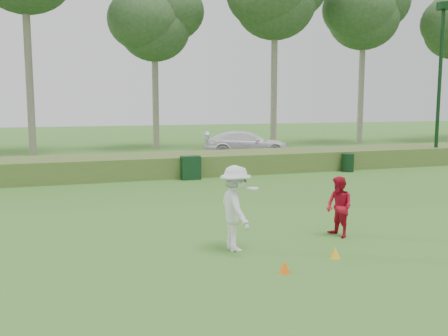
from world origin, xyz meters
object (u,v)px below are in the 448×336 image
object	(u,v)px
cone_yellow	(335,252)
trash_bin	(348,163)
player_white	(236,208)
car_right	(246,144)
cone_orange	(285,267)
lamp_post	(441,55)
player_red	(339,207)
utility_cabinet	(191,168)

from	to	relation	value
cone_yellow	trash_bin	distance (m)	13.53
player_white	car_right	size ratio (longest dim) A/B	0.37
cone_orange	lamp_post	bearing A→B (deg)	40.51
player_red	player_white	bearing A→B (deg)	-93.96
cone_orange	utility_cabinet	world-z (taller)	utility_cabinet
utility_cabinet	trash_bin	xyz separation A→B (m)	(7.59, -0.08, -0.07)
player_white	player_red	bearing A→B (deg)	-85.05
trash_bin	car_right	xyz separation A→B (m)	(-2.19, 7.48, 0.37)
player_white	cone_yellow	size ratio (longest dim) A/B	7.69
player_red	trash_bin	bearing A→B (deg)	137.14
lamp_post	trash_bin	bearing A→B (deg)	-172.28
cone_orange	car_right	xyz separation A→B (m)	(6.71, 19.22, 0.67)
player_red	utility_cabinet	distance (m)	9.94
trash_bin	lamp_post	bearing A→B (deg)	7.72
lamp_post	player_white	xyz separation A→B (m)	(-15.04, -10.84, -4.65)
lamp_post	player_red	distance (m)	16.94
player_white	cone_yellow	bearing A→B (deg)	-124.01
lamp_post	player_red	world-z (taller)	lamp_post
trash_bin	cone_yellow	bearing A→B (deg)	-123.72
cone_orange	trash_bin	size ratio (longest dim) A/B	0.29
utility_cabinet	car_right	xyz separation A→B (m)	(5.39, 7.40, 0.30)
cone_orange	car_right	size ratio (longest dim) A/B	0.05
lamp_post	player_white	world-z (taller)	lamp_post
lamp_post	trash_bin	world-z (taller)	lamp_post
player_white	utility_cabinet	size ratio (longest dim) A/B	1.89
cone_yellow	trash_bin	world-z (taller)	trash_bin
cone_orange	cone_yellow	size ratio (longest dim) A/B	0.99
player_red	cone_orange	bearing A→B (deg)	-59.87
utility_cabinet	lamp_post	bearing A→B (deg)	3.82
player_red	cone_yellow	world-z (taller)	player_red
cone_orange	utility_cabinet	size ratio (longest dim) A/B	0.24
car_right	cone_orange	bearing A→B (deg)	176.66
lamp_post	cone_yellow	distance (m)	18.72
player_red	cone_orange	xyz separation A→B (m)	(-2.37, -1.94, -0.61)
cone_orange	trash_bin	distance (m)	14.74
player_red	trash_bin	xyz separation A→B (m)	(6.54, 9.81, -0.31)
cone_orange	car_right	world-z (taller)	car_right
cone_orange	trash_bin	xyz separation A→B (m)	(8.91, 11.74, 0.30)
car_right	player_white	bearing A→B (deg)	173.88
player_white	lamp_post	bearing A→B (deg)	-54.48
player_white	player_red	distance (m)	2.77
lamp_post	cone_orange	xyz separation A→B (m)	(-14.66, -12.52, -5.47)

